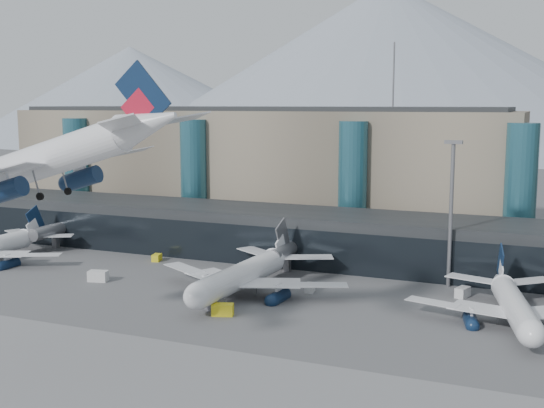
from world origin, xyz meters
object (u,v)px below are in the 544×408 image
(veh_b, at_px, (157,258))
(veh_c, at_px, (214,304))
(veh_h, at_px, (223,310))
(lightmast_mid, at_px, (451,205))
(veh_d, at_px, (463,292))
(jet_parked_right, at_px, (512,294))
(veh_a, at_px, (98,276))
(veh_g, at_px, (310,288))
(jet_parked_mid, at_px, (251,265))
(hero_jet, at_px, (59,149))

(veh_b, height_order, veh_c, veh_c)
(veh_h, bearing_deg, lightmast_mid, 28.61)
(veh_b, relative_size, veh_d, 0.82)
(jet_parked_right, bearing_deg, veh_c, 93.20)
(lightmast_mid, distance_m, veh_c, 44.33)
(veh_d, bearing_deg, veh_a, 121.31)
(veh_b, xyz_separation_m, veh_c, (26.11, -25.10, 0.30))
(jet_parked_right, bearing_deg, lightmast_mid, 23.06)
(veh_g, bearing_deg, veh_b, -112.97)
(lightmast_mid, relative_size, veh_g, 10.28)
(jet_parked_mid, bearing_deg, veh_h, -169.08)
(jet_parked_mid, distance_m, veh_b, 29.92)
(hero_jet, bearing_deg, veh_b, 109.87)
(jet_parked_right, bearing_deg, veh_h, 96.73)
(veh_h, bearing_deg, veh_b, 119.32)
(veh_b, bearing_deg, veh_h, -145.44)
(veh_g, bearing_deg, jet_parked_right, 76.74)
(jet_parked_right, height_order, veh_d, jet_parked_right)
(veh_b, bearing_deg, jet_parked_right, -112.52)
(hero_jet, relative_size, jet_parked_mid, 1.00)
(veh_g, bearing_deg, veh_c, -42.23)
(veh_h, bearing_deg, jet_parked_right, 2.22)
(hero_jet, bearing_deg, jet_parked_right, 36.86)
(veh_a, relative_size, veh_d, 1.17)
(hero_jet, relative_size, veh_c, 10.37)
(veh_d, bearing_deg, veh_b, 105.07)
(hero_jet, relative_size, jet_parked_right, 1.14)
(veh_c, height_order, veh_d, veh_c)
(hero_jet, distance_m, veh_g, 51.74)
(veh_c, bearing_deg, veh_g, 81.22)
(hero_jet, height_order, veh_a, hero_jet)
(veh_d, distance_m, veh_g, 25.35)
(veh_h, bearing_deg, veh_c, 124.01)
(veh_a, height_order, veh_g, veh_a)
(veh_c, bearing_deg, lightmast_mid, 66.97)
(veh_b, height_order, veh_g, veh_g)
(jet_parked_mid, height_order, veh_d, jet_parked_mid)
(jet_parked_right, distance_m, veh_c, 44.80)
(veh_b, bearing_deg, jet_parked_mid, -127.45)
(veh_g, bearing_deg, jet_parked_mid, -81.12)
(jet_parked_right, height_order, veh_c, jet_parked_right)
(veh_a, height_order, veh_c, veh_c)
(lightmast_mid, bearing_deg, jet_parked_mid, -153.23)
(jet_parked_right, distance_m, veh_d, 13.10)
(hero_jet, xyz_separation_m, veh_g, (17.08, 41.48, -25.79))
(jet_parked_right, xyz_separation_m, veh_c, (-42.98, -12.26, -2.96))
(jet_parked_mid, bearing_deg, veh_c, -179.55)
(veh_a, bearing_deg, veh_h, -30.89)
(jet_parked_right, xyz_separation_m, veh_h, (-40.46, -14.28, -3.06))
(jet_parked_right, bearing_deg, hero_jet, 115.04)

